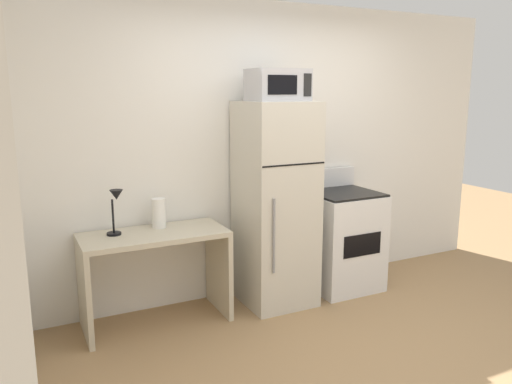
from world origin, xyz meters
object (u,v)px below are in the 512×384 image
(desk, at_px, (155,261))
(microwave, at_px, (278,85))
(refrigerator, at_px, (275,204))
(oven_range, at_px, (342,239))
(paper_towel_roll, at_px, (159,213))
(desk_lamp, at_px, (116,204))

(desk, height_order, microwave, microwave)
(refrigerator, height_order, oven_range, refrigerator)
(paper_towel_roll, bearing_deg, desk, -123.15)
(paper_towel_roll, bearing_deg, oven_range, -5.48)
(refrigerator, bearing_deg, oven_range, 0.49)
(refrigerator, bearing_deg, desk, 177.69)
(paper_towel_roll, distance_m, refrigerator, 0.99)
(desk, relative_size, refrigerator, 0.64)
(paper_towel_roll, bearing_deg, desk_lamp, -169.44)
(oven_range, bearing_deg, refrigerator, -179.51)
(refrigerator, bearing_deg, desk_lamp, 175.52)
(oven_range, bearing_deg, desk, 178.82)
(refrigerator, bearing_deg, paper_towel_roll, 170.20)
(desk_lamp, xyz_separation_m, oven_range, (2.04, -0.10, -0.52))
(desk, relative_size, microwave, 2.45)
(microwave, xyz_separation_m, oven_range, (0.72, 0.03, -1.41))
(paper_towel_roll, xyz_separation_m, oven_range, (1.70, -0.16, -0.40))
(refrigerator, bearing_deg, microwave, -89.67)
(paper_towel_roll, xyz_separation_m, refrigerator, (0.98, -0.17, 0.01))
(desk_lamp, height_order, paper_towel_roll, desk_lamp)
(microwave, height_order, oven_range, microwave)
(paper_towel_roll, relative_size, refrigerator, 0.14)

